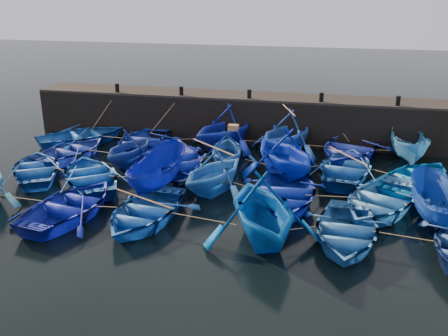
% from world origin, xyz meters
% --- Properties ---
extents(ground, '(120.00, 120.00, 0.00)m').
position_xyz_m(ground, '(0.00, 0.00, 0.00)').
color(ground, black).
rests_on(ground, ground).
extents(quay_wall, '(26.00, 2.50, 2.50)m').
position_xyz_m(quay_wall, '(0.00, 10.50, 1.25)').
color(quay_wall, black).
rests_on(quay_wall, ground).
extents(quay_top, '(26.00, 2.50, 0.12)m').
position_xyz_m(quay_top, '(0.00, 10.50, 2.56)').
color(quay_top, black).
rests_on(quay_top, quay_wall).
extents(bollard_0, '(0.24, 0.24, 0.50)m').
position_xyz_m(bollard_0, '(-8.00, 9.60, 2.87)').
color(bollard_0, black).
rests_on(bollard_0, quay_top).
extents(bollard_1, '(0.24, 0.24, 0.50)m').
position_xyz_m(bollard_1, '(-4.00, 9.60, 2.87)').
color(bollard_1, black).
rests_on(bollard_1, quay_top).
extents(bollard_2, '(0.24, 0.24, 0.50)m').
position_xyz_m(bollard_2, '(0.00, 9.60, 2.87)').
color(bollard_2, black).
rests_on(bollard_2, quay_top).
extents(bollard_3, '(0.24, 0.24, 0.50)m').
position_xyz_m(bollard_3, '(4.00, 9.60, 2.87)').
color(bollard_3, black).
rests_on(bollard_3, quay_top).
extents(bollard_4, '(0.24, 0.24, 0.50)m').
position_xyz_m(bollard_4, '(8.00, 9.60, 2.87)').
color(bollard_4, black).
rests_on(bollard_4, quay_top).
extents(boat_0, '(6.05, 6.06, 1.04)m').
position_xyz_m(boat_0, '(-9.28, 7.23, 0.52)').
color(boat_0, '#124694').
rests_on(boat_0, ground).
extents(boat_1, '(3.98, 5.22, 1.01)m').
position_xyz_m(boat_1, '(-5.59, 7.14, 0.51)').
color(boat_1, '#132DA2').
rests_on(boat_1, ground).
extents(boat_2, '(5.83, 6.12, 2.51)m').
position_xyz_m(boat_2, '(-1.08, 8.21, 1.25)').
color(boat_2, '#0F1E92').
rests_on(boat_2, ground).
extents(boat_3, '(5.55, 5.86, 2.42)m').
position_xyz_m(boat_3, '(2.35, 8.13, 1.21)').
color(boat_3, '#214FB5').
rests_on(boat_3, ground).
extents(boat_4, '(5.57, 6.55, 1.15)m').
position_xyz_m(boat_4, '(5.68, 8.00, 0.58)').
color(boat_4, '#1F2FA5').
rests_on(boat_4, ground).
extents(boat_5, '(1.94, 4.52, 1.71)m').
position_xyz_m(boat_5, '(8.63, 8.10, 0.86)').
color(boat_5, '#3278BE').
rests_on(boat_5, ground).
extents(boat_6, '(4.31, 5.12, 0.91)m').
position_xyz_m(boat_6, '(-8.53, 4.71, 0.45)').
color(boat_6, '#223697').
rests_on(boat_6, ground).
extents(boat_7, '(3.86, 4.24, 1.92)m').
position_xyz_m(boat_7, '(-5.16, 4.48, 0.96)').
color(boat_7, navy).
rests_on(boat_7, ground).
extents(boat_8, '(6.46, 7.00, 1.18)m').
position_xyz_m(boat_8, '(-2.77, 4.30, 0.59)').
color(boat_8, '#1126B4').
rests_on(boat_8, ground).
extents(boat_9, '(3.88, 4.31, 2.01)m').
position_xyz_m(boat_9, '(-0.26, 5.07, 1.00)').
color(boat_9, '#1A4D99').
rests_on(boat_9, ground).
extents(boat_10, '(6.03, 6.19, 2.48)m').
position_xyz_m(boat_10, '(2.63, 4.51, 1.24)').
color(boat_10, '#0824CF').
rests_on(boat_10, ground).
extents(boat_11, '(4.29, 5.52, 1.05)m').
position_xyz_m(boat_11, '(5.53, 5.12, 0.53)').
color(boat_11, '#194E95').
rests_on(boat_11, ground).
extents(boat_12, '(5.63, 6.07, 1.03)m').
position_xyz_m(boat_12, '(8.63, 4.32, 0.51)').
color(boat_12, '#0263BA').
rests_on(boat_12, ground).
extents(boat_13, '(5.09, 5.54, 0.94)m').
position_xyz_m(boat_13, '(-8.79, 1.85, 0.47)').
color(boat_13, '#1A4D96').
rests_on(boat_13, ground).
extents(boat_14, '(5.76, 6.08, 1.03)m').
position_xyz_m(boat_14, '(-5.80, 1.45, 0.51)').
color(boat_14, '#124BAE').
rests_on(boat_14, ground).
extents(boat_15, '(2.03, 4.70, 1.78)m').
position_xyz_m(boat_15, '(-2.63, 1.52, 0.89)').
color(boat_15, '#050E7A').
rests_on(boat_15, ground).
extents(boat_16, '(4.63, 4.92, 2.07)m').
position_xyz_m(boat_16, '(-0.17, 1.90, 1.03)').
color(boat_16, blue).
rests_on(boat_16, ground).
extents(boat_17, '(4.20, 5.70, 1.14)m').
position_xyz_m(boat_17, '(2.97, 1.19, 0.57)').
color(boat_17, navy).
rests_on(boat_17, ground).
extents(boat_18, '(5.48, 6.21, 1.07)m').
position_xyz_m(boat_18, '(6.81, 1.40, 0.53)').
color(boat_18, blue).
rests_on(boat_18, ground).
extents(boat_19, '(1.87, 4.35, 1.65)m').
position_xyz_m(boat_19, '(8.70, 0.86, 0.82)').
color(boat_19, navy).
rests_on(boat_19, ground).
extents(boat_21, '(4.26, 5.38, 1.01)m').
position_xyz_m(boat_21, '(-5.01, -1.75, 0.50)').
color(boat_21, navy).
rests_on(boat_21, ground).
extents(boat_22, '(3.93, 5.10, 0.98)m').
position_xyz_m(boat_22, '(-2.02, -1.61, 0.49)').
color(boat_22, '#184EA3').
rests_on(boat_22, ground).
extents(boat_23, '(5.75, 6.11, 2.56)m').
position_xyz_m(boat_23, '(2.57, -2.09, 1.28)').
color(boat_23, '#00469D').
rests_on(boat_23, ground).
extents(boat_24, '(3.54, 4.83, 0.98)m').
position_xyz_m(boat_24, '(5.47, -1.51, 0.49)').
color(boat_24, '#255B93').
rests_on(boat_24, ground).
extents(wooden_crate, '(0.49, 0.39, 0.26)m').
position_xyz_m(wooden_crate, '(0.04, 5.07, 2.14)').
color(wooden_crate, brown).
rests_on(wooden_crate, boat_9).
extents(mooring_ropes, '(17.95, 11.63, 2.10)m').
position_xyz_m(mooring_ropes, '(-0.05, 4.91, 0.87)').
color(mooring_ropes, tan).
rests_on(mooring_ropes, ground).
extents(loose_oars, '(9.81, 11.82, 1.50)m').
position_xyz_m(loose_oars, '(1.42, 3.38, 1.66)').
color(loose_oars, '#99724C').
rests_on(loose_oars, ground).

